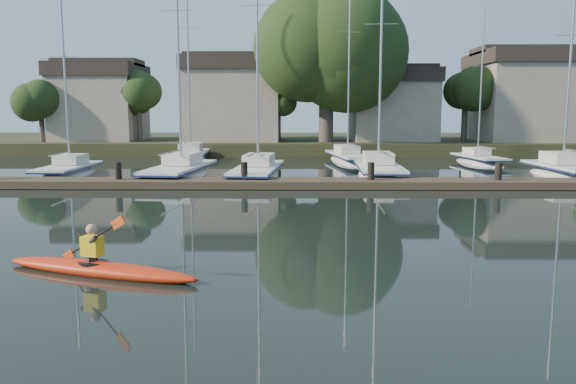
{
  "coord_description": "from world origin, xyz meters",
  "views": [
    {
      "loc": [
        -0.58,
        -12.39,
        3.6
      ],
      "look_at": [
        -0.79,
        4.17,
        1.2
      ],
      "focal_mm": 35.0,
      "sensor_mm": 36.0,
      "label": 1
    }
  ],
  "objects_px": {
    "sailboat_0": "(69,179)",
    "sailboat_1": "(180,182)",
    "kayak": "(98,266)",
    "sailboat_7": "(478,166)",
    "sailboat_4": "(564,181)",
    "sailboat_2": "(258,181)",
    "sailboat_3": "(378,181)",
    "sailboat_5": "(190,164)",
    "sailboat_6": "(348,164)",
    "dock": "(307,183)"
  },
  "relations": [
    {
      "from": "sailboat_2",
      "to": "sailboat_7",
      "type": "xyz_separation_m",
      "value": [
        14.72,
        8.6,
        0.02
      ]
    },
    {
      "from": "sailboat_6",
      "to": "sailboat_7",
      "type": "distance_m",
      "value": 8.96
    },
    {
      "from": "kayak",
      "to": "sailboat_1",
      "type": "relative_size",
      "value": 0.32
    },
    {
      "from": "sailboat_6",
      "to": "sailboat_0",
      "type": "bearing_deg",
      "value": -159.37
    },
    {
      "from": "sailboat_2",
      "to": "sailboat_5",
      "type": "relative_size",
      "value": 0.97
    },
    {
      "from": "sailboat_5",
      "to": "sailboat_6",
      "type": "relative_size",
      "value": 1.04
    },
    {
      "from": "sailboat_6",
      "to": "sailboat_4",
      "type": "bearing_deg",
      "value": -46.82
    },
    {
      "from": "dock",
      "to": "sailboat_1",
      "type": "height_order",
      "value": "sailboat_1"
    },
    {
      "from": "kayak",
      "to": "sailboat_2",
      "type": "height_order",
      "value": "sailboat_2"
    },
    {
      "from": "dock",
      "to": "sailboat_0",
      "type": "relative_size",
      "value": 2.97
    },
    {
      "from": "sailboat_4",
      "to": "sailboat_3",
      "type": "bearing_deg",
      "value": 179.15
    },
    {
      "from": "dock",
      "to": "sailboat_4",
      "type": "xyz_separation_m",
      "value": [
        14.22,
        4.44,
        -0.42
      ]
    },
    {
      "from": "sailboat_0",
      "to": "sailboat_2",
      "type": "height_order",
      "value": "sailboat_2"
    },
    {
      "from": "sailboat_0",
      "to": "sailboat_4",
      "type": "distance_m",
      "value": 27.52
    },
    {
      "from": "kayak",
      "to": "sailboat_3",
      "type": "relative_size",
      "value": 0.34
    },
    {
      "from": "sailboat_5",
      "to": "kayak",
      "type": "bearing_deg",
      "value": -87.32
    },
    {
      "from": "kayak",
      "to": "sailboat_6",
      "type": "distance_m",
      "value": 29.04
    },
    {
      "from": "kayak",
      "to": "sailboat_7",
      "type": "distance_m",
      "value": 31.72
    },
    {
      "from": "dock",
      "to": "sailboat_3",
      "type": "bearing_deg",
      "value": 47.46
    },
    {
      "from": "sailboat_1",
      "to": "sailboat_3",
      "type": "xyz_separation_m",
      "value": [
        10.86,
        0.58,
        -0.0
      ]
    },
    {
      "from": "sailboat_2",
      "to": "sailboat_3",
      "type": "height_order",
      "value": "sailboat_2"
    },
    {
      "from": "sailboat_0",
      "to": "sailboat_2",
      "type": "relative_size",
      "value": 0.73
    },
    {
      "from": "sailboat_2",
      "to": "sailboat_5",
      "type": "bearing_deg",
      "value": 123.31
    },
    {
      "from": "sailboat_0",
      "to": "sailboat_1",
      "type": "xyz_separation_m",
      "value": [
        6.46,
        -0.94,
        -0.02
      ]
    },
    {
      "from": "dock",
      "to": "sailboat_6",
      "type": "bearing_deg",
      "value": 76.66
    },
    {
      "from": "dock",
      "to": "sailboat_0",
      "type": "distance_m",
      "value": 14.12
    },
    {
      "from": "sailboat_2",
      "to": "sailboat_4",
      "type": "relative_size",
      "value": 1.17
    },
    {
      "from": "kayak",
      "to": "sailboat_3",
      "type": "bearing_deg",
      "value": 82.72
    },
    {
      "from": "sailboat_2",
      "to": "sailboat_7",
      "type": "bearing_deg",
      "value": 34.72
    },
    {
      "from": "sailboat_2",
      "to": "sailboat_1",
      "type": "bearing_deg",
      "value": -175.73
    },
    {
      "from": "sailboat_1",
      "to": "sailboat_4",
      "type": "bearing_deg",
      "value": 7.73
    },
    {
      "from": "sailboat_0",
      "to": "sailboat_3",
      "type": "distance_m",
      "value": 17.32
    },
    {
      "from": "kayak",
      "to": "sailboat_2",
      "type": "xyz_separation_m",
      "value": [
        2.33,
        18.15,
        -0.39
      ]
    },
    {
      "from": "kayak",
      "to": "sailboat_7",
      "type": "xyz_separation_m",
      "value": [
        17.05,
        26.75,
        -0.36
      ]
    },
    {
      "from": "sailboat_4",
      "to": "sailboat_7",
      "type": "xyz_separation_m",
      "value": [
        -2.13,
        7.95,
        0.05
      ]
    },
    {
      "from": "sailboat_1",
      "to": "sailboat_4",
      "type": "height_order",
      "value": "sailboat_1"
    },
    {
      "from": "sailboat_3",
      "to": "sailboat_4",
      "type": "bearing_deg",
      "value": 2.55
    },
    {
      "from": "sailboat_2",
      "to": "sailboat_3",
      "type": "xyz_separation_m",
      "value": [
        6.64,
        0.59,
        -0.02
      ]
    },
    {
      "from": "sailboat_1",
      "to": "sailboat_7",
      "type": "xyz_separation_m",
      "value": [
        18.93,
        8.59,
        0.04
      ]
    },
    {
      "from": "sailboat_0",
      "to": "dock",
      "type": "bearing_deg",
      "value": -19.81
    },
    {
      "from": "kayak",
      "to": "sailboat_3",
      "type": "height_order",
      "value": "sailboat_3"
    },
    {
      "from": "kayak",
      "to": "sailboat_6",
      "type": "bearing_deg",
      "value": 91.98
    },
    {
      "from": "sailboat_0",
      "to": "sailboat_6",
      "type": "relative_size",
      "value": 0.74
    },
    {
      "from": "dock",
      "to": "sailboat_1",
      "type": "distance_m",
      "value": 7.83
    },
    {
      "from": "sailboat_3",
      "to": "sailboat_6",
      "type": "height_order",
      "value": "sailboat_6"
    },
    {
      "from": "sailboat_4",
      "to": "kayak",
      "type": "bearing_deg",
      "value": -136.73
    },
    {
      "from": "kayak",
      "to": "sailboat_4",
      "type": "bearing_deg",
      "value": 62.73
    },
    {
      "from": "kayak",
      "to": "dock",
      "type": "bearing_deg",
      "value": 89.27
    },
    {
      "from": "kayak",
      "to": "sailboat_5",
      "type": "distance_m",
      "value": 28.34
    },
    {
      "from": "kayak",
      "to": "sailboat_0",
      "type": "height_order",
      "value": "sailboat_0"
    }
  ]
}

